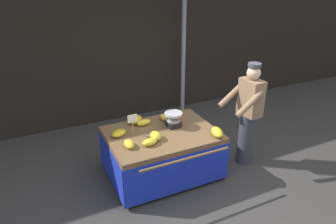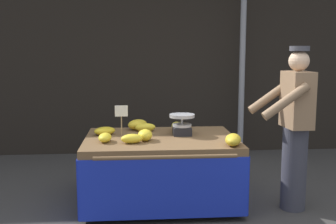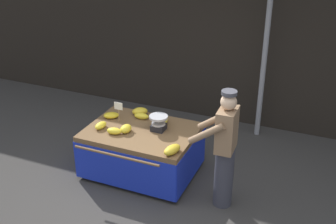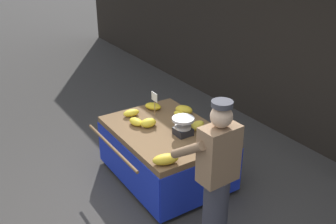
{
  "view_description": "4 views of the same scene",
  "coord_description": "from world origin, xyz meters",
  "px_view_note": "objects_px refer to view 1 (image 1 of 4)",
  "views": [
    {
      "loc": [
        -2.22,
        -2.99,
        2.94
      ],
      "look_at": [
        -0.48,
        0.66,
        1.1
      ],
      "focal_mm": 32.87,
      "sensor_mm": 36.0,
      "label": 1
    },
    {
      "loc": [
        -0.8,
        -3.59,
        1.66
      ],
      "look_at": [
        -0.46,
        0.77,
        1.01
      ],
      "focal_mm": 43.63,
      "sensor_mm": 36.0,
      "label": 2
    },
    {
      "loc": [
        2.05,
        -4.29,
        3.75
      ],
      "look_at": [
        -0.13,
        0.8,
        1.09
      ],
      "focal_mm": 45.41,
      "sensor_mm": 36.0,
      "label": 3
    },
    {
      "loc": [
        3.26,
        -1.67,
        3.12
      ],
      "look_at": [
        -0.49,
        0.75,
        1.0
      ],
      "focal_mm": 42.01,
      "sensor_mm": 36.0,
      "label": 4
    }
  ],
  "objects_px": {
    "banana_bunch_5": "(166,118)",
    "banana_bunch_0": "(144,122)",
    "banana_bunch_3": "(217,132)",
    "banana_bunch_1": "(136,120)",
    "weighing_scale": "(173,120)",
    "banana_bunch_2": "(155,136)",
    "banana_bunch_7": "(129,144)",
    "banana_bunch_6": "(119,133)",
    "price_sign": "(132,121)",
    "banana_bunch_4": "(150,142)",
    "street_pole": "(184,46)",
    "vendor_person": "(248,115)",
    "banana_cart": "(162,143)"
  },
  "relations": [
    {
      "from": "banana_cart",
      "to": "vendor_person",
      "type": "relative_size",
      "value": 0.96
    },
    {
      "from": "weighing_scale",
      "to": "banana_bunch_2",
      "type": "distance_m",
      "value": 0.49
    },
    {
      "from": "banana_bunch_2",
      "to": "vendor_person",
      "type": "xyz_separation_m",
      "value": [
        1.55,
        -0.13,
        0.08
      ]
    },
    {
      "from": "banana_bunch_3",
      "to": "banana_bunch_6",
      "type": "relative_size",
      "value": 1.21
    },
    {
      "from": "weighing_scale",
      "to": "banana_bunch_7",
      "type": "height_order",
      "value": "weighing_scale"
    },
    {
      "from": "banana_bunch_5",
      "to": "banana_bunch_0",
      "type": "bearing_deg",
      "value": 179.67
    },
    {
      "from": "street_pole",
      "to": "banana_bunch_5",
      "type": "distance_m",
      "value": 2.12
    },
    {
      "from": "vendor_person",
      "to": "banana_bunch_3",
      "type": "bearing_deg",
      "value": -167.28
    },
    {
      "from": "banana_bunch_7",
      "to": "banana_bunch_6",
      "type": "bearing_deg",
      "value": 94.68
    },
    {
      "from": "banana_bunch_2",
      "to": "banana_bunch_3",
      "type": "distance_m",
      "value": 0.91
    },
    {
      "from": "banana_bunch_6",
      "to": "banana_bunch_7",
      "type": "height_order",
      "value": "banana_bunch_7"
    },
    {
      "from": "banana_cart",
      "to": "banana_bunch_0",
      "type": "height_order",
      "value": "banana_bunch_0"
    },
    {
      "from": "banana_bunch_2",
      "to": "banana_bunch_4",
      "type": "bearing_deg",
      "value": -140.76
    },
    {
      "from": "weighing_scale",
      "to": "vendor_person",
      "type": "bearing_deg",
      "value": -19.03
    },
    {
      "from": "banana_bunch_3",
      "to": "banana_bunch_5",
      "type": "xyz_separation_m",
      "value": [
        -0.47,
        0.78,
        -0.0
      ]
    },
    {
      "from": "banana_bunch_3",
      "to": "banana_bunch_5",
      "type": "height_order",
      "value": "banana_bunch_3"
    },
    {
      "from": "weighing_scale",
      "to": "banana_bunch_6",
      "type": "relative_size",
      "value": 1.15
    },
    {
      "from": "banana_bunch_0",
      "to": "banana_bunch_4",
      "type": "bearing_deg",
      "value": -103.9
    },
    {
      "from": "banana_cart",
      "to": "price_sign",
      "type": "relative_size",
      "value": 4.86
    },
    {
      "from": "banana_bunch_7",
      "to": "banana_bunch_2",
      "type": "bearing_deg",
      "value": 4.75
    },
    {
      "from": "vendor_person",
      "to": "price_sign",
      "type": "bearing_deg",
      "value": 168.14
    },
    {
      "from": "banana_bunch_1",
      "to": "banana_bunch_2",
      "type": "xyz_separation_m",
      "value": [
        0.08,
        -0.62,
        -0.0
      ]
    },
    {
      "from": "banana_bunch_2",
      "to": "banana_bunch_7",
      "type": "relative_size",
      "value": 0.93
    },
    {
      "from": "banana_bunch_4",
      "to": "banana_bunch_6",
      "type": "distance_m",
      "value": 0.54
    },
    {
      "from": "banana_bunch_1",
      "to": "banana_bunch_5",
      "type": "relative_size",
      "value": 0.98
    },
    {
      "from": "weighing_scale",
      "to": "banana_bunch_4",
      "type": "height_order",
      "value": "weighing_scale"
    },
    {
      "from": "banana_bunch_1",
      "to": "banana_bunch_3",
      "type": "relative_size",
      "value": 0.84
    },
    {
      "from": "street_pole",
      "to": "banana_bunch_2",
      "type": "distance_m",
      "value": 2.72
    },
    {
      "from": "banana_bunch_0",
      "to": "banana_bunch_1",
      "type": "height_order",
      "value": "banana_bunch_1"
    },
    {
      "from": "banana_bunch_2",
      "to": "vendor_person",
      "type": "bearing_deg",
      "value": -4.85
    },
    {
      "from": "street_pole",
      "to": "banana_bunch_6",
      "type": "xyz_separation_m",
      "value": [
        -2.01,
        -1.76,
        -0.75
      ]
    },
    {
      "from": "banana_bunch_0",
      "to": "banana_bunch_7",
      "type": "bearing_deg",
      "value": -128.9
    },
    {
      "from": "banana_bunch_1",
      "to": "banana_bunch_3",
      "type": "bearing_deg",
      "value": -43.81
    },
    {
      "from": "street_pole",
      "to": "banana_bunch_1",
      "type": "relative_size",
      "value": 12.35
    },
    {
      "from": "weighing_scale",
      "to": "banana_bunch_2",
      "type": "height_order",
      "value": "weighing_scale"
    },
    {
      "from": "price_sign",
      "to": "banana_bunch_1",
      "type": "height_order",
      "value": "price_sign"
    },
    {
      "from": "banana_cart",
      "to": "banana_bunch_7",
      "type": "bearing_deg",
      "value": -161.75
    },
    {
      "from": "banana_bunch_4",
      "to": "vendor_person",
      "type": "relative_size",
      "value": 0.13
    },
    {
      "from": "banana_bunch_0",
      "to": "banana_bunch_2",
      "type": "relative_size",
      "value": 1.11
    },
    {
      "from": "banana_bunch_1",
      "to": "price_sign",
      "type": "bearing_deg",
      "value": -115.55
    },
    {
      "from": "banana_bunch_3",
      "to": "weighing_scale",
      "type": "bearing_deg",
      "value": 129.43
    },
    {
      "from": "banana_bunch_0",
      "to": "banana_bunch_7",
      "type": "distance_m",
      "value": 0.68
    },
    {
      "from": "banana_bunch_5",
      "to": "vendor_person",
      "type": "distance_m",
      "value": 1.31
    },
    {
      "from": "banana_bunch_6",
      "to": "price_sign",
      "type": "bearing_deg",
      "value": -24.62
    },
    {
      "from": "street_pole",
      "to": "banana_bunch_1",
      "type": "height_order",
      "value": "street_pole"
    },
    {
      "from": "weighing_scale",
      "to": "banana_bunch_7",
      "type": "distance_m",
      "value": 0.88
    },
    {
      "from": "banana_bunch_4",
      "to": "banana_bunch_5",
      "type": "xyz_separation_m",
      "value": [
        0.53,
        0.6,
        0.01
      ]
    },
    {
      "from": "banana_bunch_3",
      "to": "banana_bunch_6",
      "type": "bearing_deg",
      "value": 154.63
    },
    {
      "from": "price_sign",
      "to": "banana_bunch_3",
      "type": "bearing_deg",
      "value": -25.5
    },
    {
      "from": "weighing_scale",
      "to": "banana_bunch_4",
      "type": "xyz_separation_m",
      "value": [
        -0.55,
        -0.37,
        -0.07
      ]
    }
  ]
}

